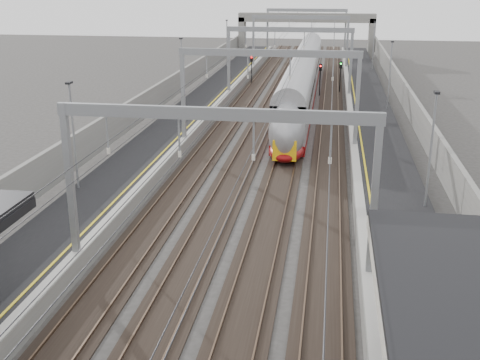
% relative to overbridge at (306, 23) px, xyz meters
% --- Properties ---
extents(platform_left, '(4.00, 120.00, 1.00)m').
position_rel_overbridge_xyz_m(platform_left, '(-8.00, -55.00, -4.81)').
color(platform_left, black).
rests_on(platform_left, ground).
extents(platform_right, '(4.00, 120.00, 1.00)m').
position_rel_overbridge_xyz_m(platform_right, '(8.00, -55.00, -4.81)').
color(platform_right, black).
rests_on(platform_right, ground).
extents(tracks, '(11.40, 140.00, 0.20)m').
position_rel_overbridge_xyz_m(tracks, '(0.00, -55.00, -5.26)').
color(tracks, black).
rests_on(tracks, ground).
extents(overhead_line, '(13.00, 140.00, 6.60)m').
position_rel_overbridge_xyz_m(overhead_line, '(0.00, -48.38, 0.83)').
color(overhead_line, gray).
rests_on(overhead_line, platform_left).
extents(overbridge, '(22.00, 2.20, 6.90)m').
position_rel_overbridge_xyz_m(overbridge, '(0.00, 0.00, 0.00)').
color(overbridge, slate).
rests_on(overbridge, ground).
extents(wall_left, '(0.30, 120.00, 3.20)m').
position_rel_overbridge_xyz_m(wall_left, '(-11.20, -55.00, -3.71)').
color(wall_left, slate).
rests_on(wall_left, ground).
extents(wall_right, '(0.30, 120.00, 3.20)m').
position_rel_overbridge_xyz_m(wall_right, '(11.20, -55.00, -3.71)').
color(wall_right, slate).
rests_on(wall_right, ground).
extents(train, '(2.58, 47.08, 4.09)m').
position_rel_overbridge_xyz_m(train, '(1.50, -39.59, -3.30)').
color(train, maroon).
rests_on(train, ground).
extents(signal_green, '(0.32, 0.32, 3.48)m').
position_rel_overbridge_xyz_m(signal_green, '(-5.20, -27.98, -2.89)').
color(signal_green, black).
rests_on(signal_green, ground).
extents(signal_red_near, '(0.32, 0.32, 3.48)m').
position_rel_overbridge_xyz_m(signal_red_near, '(3.20, -34.29, -2.89)').
color(signal_red_near, black).
rests_on(signal_red_near, ground).
extents(signal_red_far, '(0.32, 0.32, 3.48)m').
position_rel_overbridge_xyz_m(signal_red_far, '(5.40, -32.04, -2.89)').
color(signal_red_far, black).
rests_on(signal_red_far, ground).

